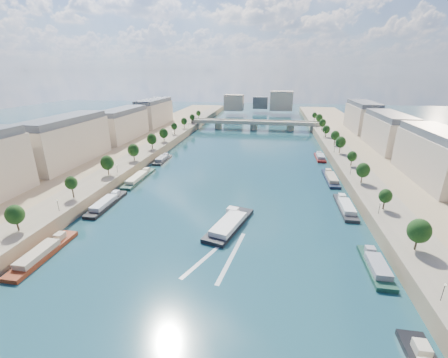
% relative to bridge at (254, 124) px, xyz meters
% --- Properties ---
extents(ground, '(700.00, 700.00, 0.00)m').
position_rel_bridge_xyz_m(ground, '(0.00, -116.38, -5.08)').
color(ground, '#0C3438').
rests_on(ground, ground).
extents(quay_left, '(44.00, 520.00, 5.00)m').
position_rel_bridge_xyz_m(quay_left, '(-72.00, -116.38, -2.58)').
color(quay_left, '#9E8460').
rests_on(quay_left, ground).
extents(quay_right, '(44.00, 520.00, 5.00)m').
position_rel_bridge_xyz_m(quay_right, '(72.00, -116.38, -2.58)').
color(quay_right, '#9E8460').
rests_on(quay_right, ground).
extents(pave_left, '(14.00, 520.00, 0.10)m').
position_rel_bridge_xyz_m(pave_left, '(-57.00, -116.38, -0.03)').
color(pave_left, gray).
rests_on(pave_left, quay_left).
extents(pave_right, '(14.00, 520.00, 0.10)m').
position_rel_bridge_xyz_m(pave_right, '(57.00, -116.38, -0.03)').
color(pave_right, gray).
rests_on(pave_right, quay_right).
extents(trees_left, '(4.80, 268.80, 8.26)m').
position_rel_bridge_xyz_m(trees_left, '(-55.00, -114.38, 5.39)').
color(trees_left, '#382B1E').
rests_on(trees_left, ground).
extents(trees_right, '(4.80, 268.80, 8.26)m').
position_rel_bridge_xyz_m(trees_right, '(55.00, -106.38, 5.39)').
color(trees_right, '#382B1E').
rests_on(trees_right, ground).
extents(lamps_left, '(0.36, 200.36, 4.28)m').
position_rel_bridge_xyz_m(lamps_left, '(-52.50, -126.38, 2.70)').
color(lamps_left, black).
rests_on(lamps_left, ground).
extents(lamps_right, '(0.36, 200.36, 4.28)m').
position_rel_bridge_xyz_m(lamps_right, '(52.50, -111.38, 2.70)').
color(lamps_right, black).
rests_on(lamps_right, ground).
extents(buildings_left, '(16.00, 226.00, 23.20)m').
position_rel_bridge_xyz_m(buildings_left, '(-85.00, -104.38, 11.37)').
color(buildings_left, beige).
rests_on(buildings_left, ground).
extents(buildings_right, '(16.00, 226.00, 23.20)m').
position_rel_bridge_xyz_m(buildings_right, '(85.00, -104.38, 11.37)').
color(buildings_right, beige).
rests_on(buildings_right, ground).
extents(skyline, '(79.00, 42.00, 22.00)m').
position_rel_bridge_xyz_m(skyline, '(3.19, 103.15, 9.57)').
color(skyline, beige).
rests_on(skyline, ground).
extents(bridge, '(112.00, 12.00, 8.15)m').
position_rel_bridge_xyz_m(bridge, '(0.00, 0.00, 0.00)').
color(bridge, '#C1B79E').
rests_on(bridge, ground).
extents(tour_barge, '(14.50, 27.47, 3.69)m').
position_rel_bridge_xyz_m(tour_barge, '(4.06, -178.74, -4.11)').
color(tour_barge, black).
rests_on(tour_barge, ground).
extents(wake, '(14.63, 25.87, 0.04)m').
position_rel_bridge_xyz_m(wake, '(4.06, -195.38, -5.06)').
color(wake, silver).
rests_on(wake, ground).
extents(moored_barges_left, '(5.00, 148.32, 3.60)m').
position_rel_bridge_xyz_m(moored_barges_left, '(-45.50, -171.24, -4.24)').
color(moored_barges_left, '#171E34').
rests_on(moored_barges_left, ground).
extents(moored_barges_right, '(5.00, 161.82, 3.60)m').
position_rel_bridge_xyz_m(moored_barges_right, '(45.50, -160.91, -4.24)').
color(moored_barges_right, black).
rests_on(moored_barges_right, ground).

